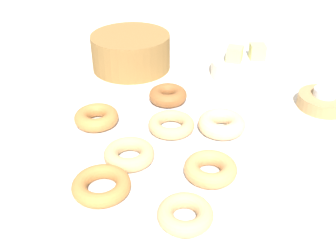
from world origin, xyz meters
TOP-DOWN VIEW (x-y plane):
  - ground_plane at (0.00, 0.00)m, footprint 2.40×2.40m
  - donut_plate at (0.00, 0.00)m, footprint 0.39×0.39m
  - donut_0 at (0.02, -0.17)m, footprint 0.10×0.10m
  - donut_1 at (-0.07, -0.03)m, footprint 0.12×0.12m
  - donut_2 at (0.10, 0.06)m, footprint 0.12×0.12m
  - donut_3 at (-0.14, 0.09)m, footprint 0.12×0.12m
  - donut_4 at (0.06, -0.07)m, footprint 0.12×0.12m
  - donut_5 at (0.01, 0.17)m, footprint 0.10×0.10m
  - donut_6 at (0.01, 0.06)m, footprint 0.11×0.11m
  - donut_7 at (-0.11, -0.10)m, footprint 0.12×0.12m
  - candle_holder at (0.34, 0.16)m, footprint 0.11×0.11m
  - tealight at (0.34, 0.16)m, footprint 0.05×0.05m
  - basket at (-0.08, 0.38)m, footprint 0.22×0.22m
  - fruit_bowl at (0.20, 0.32)m, footprint 0.17×0.17m
  - melon_chunk_left at (0.17, 0.32)m, footprint 0.05×0.05m
  - melon_chunk_right at (0.23, 0.33)m, footprint 0.04×0.04m

SIDE VIEW (x-z plane):
  - ground_plane at x=0.00m, z-range 0.00..0.00m
  - donut_plate at x=0.00m, z-range 0.00..0.01m
  - candle_holder at x=0.34m, z-range 0.00..0.03m
  - fruit_bowl at x=0.20m, z-range 0.00..0.04m
  - donut_6 at x=0.01m, z-range 0.01..0.04m
  - donut_7 at x=-0.11m, z-range 0.01..0.04m
  - donut_0 at x=0.02m, z-range 0.01..0.04m
  - donut_1 at x=-0.07m, z-range 0.01..0.04m
  - donut_4 at x=0.06m, z-range 0.01..0.04m
  - donut_3 at x=-0.14m, z-range 0.01..0.04m
  - donut_5 at x=0.01m, z-range 0.01..0.04m
  - donut_2 at x=0.10m, z-range 0.01..0.04m
  - tealight at x=0.34m, z-range 0.03..0.04m
  - basket at x=-0.08m, z-range 0.00..0.09m
  - melon_chunk_left at x=0.17m, z-range 0.04..0.08m
  - melon_chunk_right at x=0.23m, z-range 0.04..0.08m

